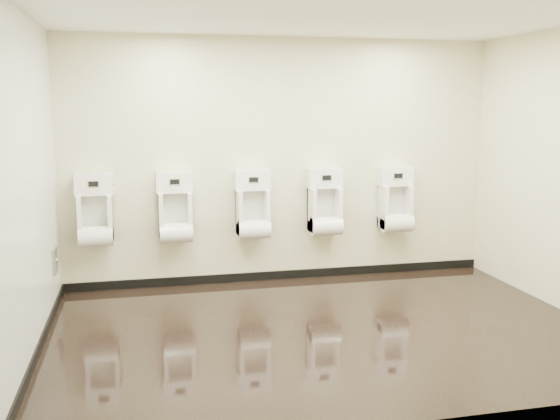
# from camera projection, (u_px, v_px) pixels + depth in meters

# --- Properties ---
(ground) EXTENTS (5.00, 3.50, 0.00)m
(ground) POSITION_uv_depth(u_px,v_px,m) (325.00, 330.00, 5.74)
(ground) COLOR black
(ground) RESTS_ON ground
(ceiling) EXTENTS (5.00, 3.50, 0.00)m
(ceiling) POSITION_uv_depth(u_px,v_px,m) (329.00, 15.00, 5.27)
(ceiling) COLOR white
(back_wall) EXTENTS (5.00, 0.02, 2.80)m
(back_wall) POSITION_uv_depth(u_px,v_px,m) (283.00, 161.00, 7.19)
(back_wall) COLOR beige
(back_wall) RESTS_ON ground
(front_wall) EXTENTS (5.00, 0.02, 2.80)m
(front_wall) POSITION_uv_depth(u_px,v_px,m) (410.00, 212.00, 3.82)
(front_wall) COLOR beige
(front_wall) RESTS_ON ground
(left_wall) EXTENTS (0.02, 3.50, 2.80)m
(left_wall) POSITION_uv_depth(u_px,v_px,m) (26.00, 187.00, 4.96)
(left_wall) COLOR beige
(left_wall) RESTS_ON ground
(tile_overlay_left) EXTENTS (0.01, 3.50, 2.80)m
(tile_overlay_left) POSITION_uv_depth(u_px,v_px,m) (27.00, 187.00, 4.96)
(tile_overlay_left) COLOR white
(tile_overlay_left) RESTS_ON ground
(skirting_back) EXTENTS (5.00, 0.02, 0.10)m
(skirting_back) POSITION_uv_depth(u_px,v_px,m) (283.00, 275.00, 7.40)
(skirting_back) COLOR black
(skirting_back) RESTS_ON ground
(skirting_left) EXTENTS (0.02, 3.50, 0.10)m
(skirting_left) POSITION_uv_depth(u_px,v_px,m) (39.00, 348.00, 5.19)
(skirting_left) COLOR black
(skirting_left) RESTS_ON ground
(access_panel) EXTENTS (0.04, 0.25, 0.25)m
(access_panel) POSITION_uv_depth(u_px,v_px,m) (55.00, 260.00, 6.27)
(access_panel) COLOR #9E9EA3
(access_panel) RESTS_ON left_wall
(urinal_0) EXTENTS (0.41, 0.31, 0.76)m
(urinal_0) POSITION_uv_depth(u_px,v_px,m) (95.00, 215.00, 6.69)
(urinal_0) COLOR white
(urinal_0) RESTS_ON back_wall
(urinal_1) EXTENTS (0.41, 0.31, 0.76)m
(urinal_1) POSITION_uv_depth(u_px,v_px,m) (175.00, 212.00, 6.88)
(urinal_1) COLOR white
(urinal_1) RESTS_ON back_wall
(urinal_2) EXTENTS (0.41, 0.31, 0.76)m
(urinal_2) POSITION_uv_depth(u_px,v_px,m) (253.00, 209.00, 7.06)
(urinal_2) COLOR white
(urinal_2) RESTS_ON back_wall
(urinal_3) EXTENTS (0.41, 0.31, 0.76)m
(urinal_3) POSITION_uv_depth(u_px,v_px,m) (325.00, 207.00, 7.25)
(urinal_3) COLOR white
(urinal_3) RESTS_ON back_wall
(urinal_4) EXTENTS (0.41, 0.31, 0.76)m
(urinal_4) POSITION_uv_depth(u_px,v_px,m) (396.00, 204.00, 7.44)
(urinal_4) COLOR white
(urinal_4) RESTS_ON back_wall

